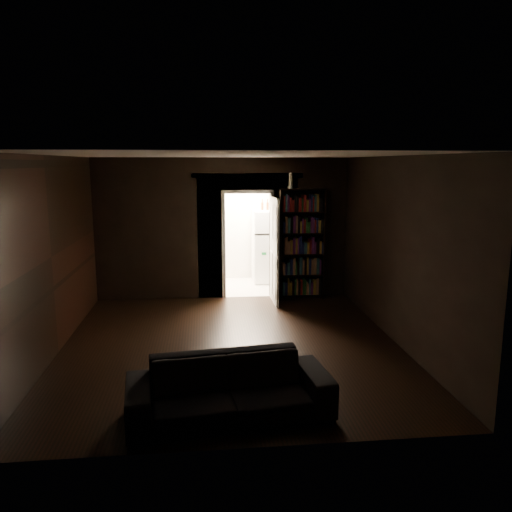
{
  "coord_description": "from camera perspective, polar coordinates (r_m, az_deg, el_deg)",
  "views": [
    {
      "loc": [
        -0.38,
        -7.09,
        2.69
      ],
      "look_at": [
        0.47,
        0.9,
        1.19
      ],
      "focal_mm": 35.0,
      "sensor_mm": 36.0,
      "label": 1
    }
  ],
  "objects": [
    {
      "name": "bottles",
      "position": [
        11.22,
        1.94,
        5.9
      ],
      "size": [
        0.61,
        0.3,
        0.25
      ],
      "primitive_type": "cube",
      "rotation": [
        0.0,
        0.0,
        -0.37
      ],
      "color": "black",
      "rests_on": "refrigerator"
    },
    {
      "name": "figurine",
      "position": [
        9.83,
        3.97,
        8.61
      ],
      "size": [
        0.12,
        0.12,
        0.31
      ],
      "primitive_type": "cube",
      "rotation": [
        0.0,
        0.0,
        0.19
      ],
      "color": "white",
      "rests_on": "bookshelf"
    },
    {
      "name": "kitchen_alcove",
      "position": [
        11.1,
        -1.47,
        2.91
      ],
      "size": [
        2.2,
        1.8,
        2.6
      ],
      "color": "beige",
      "rests_on": "ground"
    },
    {
      "name": "ground",
      "position": [
        7.6,
        -2.84,
        -10.18
      ],
      "size": [
        5.5,
        5.5,
        0.0
      ],
      "primitive_type": "plane",
      "color": "black",
      "rests_on": "ground"
    },
    {
      "name": "sofa",
      "position": [
        5.49,
        -3.05,
        -13.9
      ],
      "size": [
        2.26,
        1.19,
        0.83
      ],
      "primitive_type": "imported",
      "rotation": [
        0.0,
        0.0,
        0.12
      ],
      "color": "black",
      "rests_on": "ground"
    },
    {
      "name": "bookshelf",
      "position": [
        10.0,
        5.21,
        1.39
      ],
      "size": [
        0.95,
        0.52,
        2.2
      ],
      "primitive_type": "cube",
      "rotation": [
        0.0,
        0.0,
        0.24
      ],
      "color": "black",
      "rests_on": "ground"
    },
    {
      "name": "refrigerator",
      "position": [
        11.38,
        1.49,
        1.14
      ],
      "size": [
        0.75,
        0.69,
        1.65
      ],
      "primitive_type": "cube",
      "rotation": [
        0.0,
        0.0,
        -0.02
      ],
      "color": "white",
      "rests_on": "ground"
    },
    {
      "name": "room_walls",
      "position": [
        8.24,
        -3.44,
        3.53
      ],
      "size": [
        5.02,
        5.61,
        2.84
      ],
      "color": "black",
      "rests_on": "ground"
    },
    {
      "name": "door",
      "position": [
        9.64,
        2.11,
        0.62
      ],
      "size": [
        0.06,
        0.85,
        2.05
      ],
      "primitive_type": "cube",
      "rotation": [
        0.0,
        0.0,
        1.59
      ],
      "color": "silver",
      "rests_on": "ground"
    }
  ]
}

